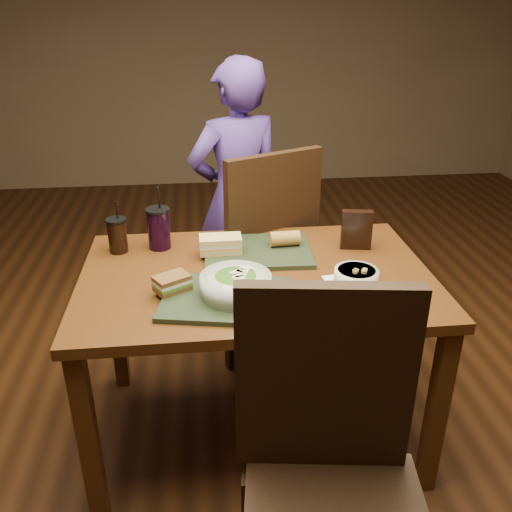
{
  "coord_description": "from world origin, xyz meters",
  "views": [
    {
      "loc": [
        -0.2,
        -1.78,
        1.67
      ],
      "look_at": [
        0.0,
        0.0,
        0.82
      ],
      "focal_mm": 38.0,
      "sensor_mm": 36.0,
      "label": 1
    }
  ],
  "objects_px": {
    "baguette_near": "(277,305)",
    "tray_near": "(226,299)",
    "chair_near": "(331,470)",
    "sandwich_far": "(221,244)",
    "chair_far": "(270,247)",
    "cup_berry": "(159,228)",
    "sandwich_near": "(172,283)",
    "salad_bowl": "(236,284)",
    "cup_cola": "(117,235)",
    "diner": "(237,198)",
    "baguette_far": "(285,238)",
    "dining_table": "(256,294)",
    "soup_bowl": "(356,277)",
    "tray_far": "(258,251)",
    "chip_bag": "(356,230)"
  },
  "relations": [
    {
      "from": "baguette_near",
      "to": "cup_cola",
      "type": "distance_m",
      "value": 0.8
    },
    {
      "from": "dining_table",
      "to": "chair_near",
      "type": "xyz_separation_m",
      "value": [
        0.1,
        -0.8,
        -0.07
      ]
    },
    {
      "from": "dining_table",
      "to": "chip_bag",
      "type": "distance_m",
      "value": 0.49
    },
    {
      "from": "baguette_near",
      "to": "cup_berry",
      "type": "distance_m",
      "value": 0.72
    },
    {
      "from": "dining_table",
      "to": "baguette_near",
      "type": "bearing_deg",
      "value": -84.35
    },
    {
      "from": "chair_near",
      "to": "baguette_near",
      "type": "height_order",
      "value": "chair_near"
    },
    {
      "from": "tray_near",
      "to": "chair_far",
      "type": "bearing_deg",
      "value": 71.23
    },
    {
      "from": "chair_far",
      "to": "sandwich_far",
      "type": "relative_size",
      "value": 6.6
    },
    {
      "from": "sandwich_far",
      "to": "cup_berry",
      "type": "distance_m",
      "value": 0.27
    },
    {
      "from": "dining_table",
      "to": "diner",
      "type": "bearing_deg",
      "value": 89.95
    },
    {
      "from": "baguette_near",
      "to": "cup_berry",
      "type": "height_order",
      "value": "cup_berry"
    },
    {
      "from": "chair_far",
      "to": "baguette_near",
      "type": "xyz_separation_m",
      "value": [
        -0.09,
        -0.87,
        0.2
      ]
    },
    {
      "from": "baguette_near",
      "to": "tray_near",
      "type": "bearing_deg",
      "value": 140.43
    },
    {
      "from": "dining_table",
      "to": "baguette_far",
      "type": "height_order",
      "value": "baguette_far"
    },
    {
      "from": "tray_far",
      "to": "salad_bowl",
      "type": "relative_size",
      "value": 1.74
    },
    {
      "from": "chair_far",
      "to": "salad_bowl",
      "type": "distance_m",
      "value": 0.78
    },
    {
      "from": "tray_near",
      "to": "sandwich_far",
      "type": "distance_m",
      "value": 0.36
    },
    {
      "from": "tray_far",
      "to": "baguette_near",
      "type": "height_order",
      "value": "baguette_near"
    },
    {
      "from": "chair_far",
      "to": "sandwich_near",
      "type": "bearing_deg",
      "value": -122.59
    },
    {
      "from": "chair_far",
      "to": "chip_bag",
      "type": "relative_size",
      "value": 6.75
    },
    {
      "from": "salad_bowl",
      "to": "tray_near",
      "type": "bearing_deg",
      "value": -161.14
    },
    {
      "from": "cup_cola",
      "to": "diner",
      "type": "bearing_deg",
      "value": 52.32
    },
    {
      "from": "chair_far",
      "to": "soup_bowl",
      "type": "xyz_separation_m",
      "value": [
        0.21,
        -0.68,
        0.18
      ]
    },
    {
      "from": "chair_far",
      "to": "baguette_near",
      "type": "height_order",
      "value": "chair_far"
    },
    {
      "from": "cup_berry",
      "to": "sandwich_near",
      "type": "bearing_deg",
      "value": -81.16
    },
    {
      "from": "cup_cola",
      "to": "cup_berry",
      "type": "distance_m",
      "value": 0.17
    },
    {
      "from": "chair_far",
      "to": "sandwich_far",
      "type": "height_order",
      "value": "chair_far"
    },
    {
      "from": "chair_far",
      "to": "cup_cola",
      "type": "bearing_deg",
      "value": -156.13
    },
    {
      "from": "dining_table",
      "to": "tray_far",
      "type": "height_order",
      "value": "tray_far"
    },
    {
      "from": "salad_bowl",
      "to": "soup_bowl",
      "type": "height_order",
      "value": "salad_bowl"
    },
    {
      "from": "dining_table",
      "to": "chip_bag",
      "type": "relative_size",
      "value": 8.05
    },
    {
      "from": "sandwich_far",
      "to": "chip_bag",
      "type": "bearing_deg",
      "value": 1.58
    },
    {
      "from": "sandwich_near",
      "to": "baguette_near",
      "type": "xyz_separation_m",
      "value": [
        0.34,
        -0.19,
        0.01
      ]
    },
    {
      "from": "sandwich_near",
      "to": "baguette_far",
      "type": "relative_size",
      "value": 1.17
    },
    {
      "from": "salad_bowl",
      "to": "cup_berry",
      "type": "bearing_deg",
      "value": 121.39
    },
    {
      "from": "sandwich_far",
      "to": "baguette_far",
      "type": "height_order",
      "value": "sandwich_far"
    },
    {
      "from": "tray_near",
      "to": "salad_bowl",
      "type": "distance_m",
      "value": 0.06
    },
    {
      "from": "sandwich_near",
      "to": "sandwich_far",
      "type": "height_order",
      "value": "sandwich_far"
    },
    {
      "from": "chair_near",
      "to": "cup_cola",
      "type": "relative_size",
      "value": 4.9
    },
    {
      "from": "chair_far",
      "to": "cup_berry",
      "type": "distance_m",
      "value": 0.61
    },
    {
      "from": "cup_berry",
      "to": "tray_near",
      "type": "bearing_deg",
      "value": -62.67
    },
    {
      "from": "diner",
      "to": "cup_berry",
      "type": "distance_m",
      "value": 0.77
    },
    {
      "from": "chair_near",
      "to": "chip_bag",
      "type": "bearing_deg",
      "value": 71.62
    },
    {
      "from": "cup_berry",
      "to": "tray_far",
      "type": "bearing_deg",
      "value": -14.48
    },
    {
      "from": "baguette_far",
      "to": "sandwich_near",
      "type": "bearing_deg",
      "value": -143.41
    },
    {
      "from": "diner",
      "to": "cup_berry",
      "type": "height_order",
      "value": "diner"
    },
    {
      "from": "chair_far",
      "to": "sandwich_near",
      "type": "xyz_separation_m",
      "value": [
        -0.43,
        -0.67,
        0.19
      ]
    },
    {
      "from": "cup_cola",
      "to": "chair_near",
      "type": "bearing_deg",
      "value": -59.12
    },
    {
      "from": "tray_near",
      "to": "cup_cola",
      "type": "distance_m",
      "value": 0.61
    },
    {
      "from": "sandwich_near",
      "to": "sandwich_far",
      "type": "distance_m",
      "value": 0.35
    }
  ]
}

